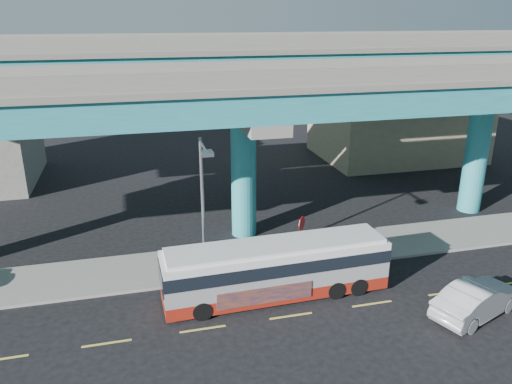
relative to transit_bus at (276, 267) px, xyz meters
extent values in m
plane|color=black|center=(0.15, -1.54, -1.52)|extent=(120.00, 120.00, 0.00)
cube|color=gray|center=(0.15, 3.96, -1.44)|extent=(70.00, 4.00, 0.15)
cube|color=#D8C64C|center=(-11.85, -1.84, -1.51)|extent=(2.00, 0.12, 0.01)
cube|color=#D8C64C|center=(-7.85, -1.84, -1.51)|extent=(2.00, 0.12, 0.01)
cube|color=#D8C64C|center=(-3.85, -1.84, -1.51)|extent=(2.00, 0.12, 0.01)
cube|color=#D8C64C|center=(0.15, -1.84, -1.51)|extent=(2.00, 0.12, 0.01)
cube|color=#D8C64C|center=(4.15, -1.84, -1.51)|extent=(2.00, 0.12, 0.01)
cube|color=#D8C64C|center=(8.15, -1.84, -1.51)|extent=(2.00, 0.12, 0.01)
cylinder|color=#21737F|center=(0.15, 7.46, 2.18)|extent=(1.50, 1.50, 7.40)
cube|color=gray|center=(0.15, 7.46, 6.18)|extent=(2.00, 12.00, 0.60)
cube|color=gray|center=(0.15, 10.96, 7.08)|extent=(1.80, 5.00, 1.20)
cylinder|color=#21737F|center=(16.15, 7.46, 2.18)|extent=(1.50, 1.50, 7.40)
cube|color=gray|center=(16.15, 7.46, 6.18)|extent=(2.00, 12.00, 0.60)
cube|color=gray|center=(16.15, 10.96, 7.08)|extent=(1.80, 5.00, 1.20)
cube|color=#21737F|center=(0.15, 3.96, 7.18)|extent=(52.00, 5.00, 1.40)
cube|color=gray|center=(0.15, 3.96, 8.03)|extent=(52.00, 5.40, 0.30)
cube|color=gray|center=(0.15, 1.46, 8.58)|extent=(52.00, 0.25, 0.80)
cube|color=gray|center=(0.15, 6.46, 8.58)|extent=(52.00, 0.25, 0.80)
cube|color=#21737F|center=(0.15, 10.96, 8.38)|extent=(52.00, 5.00, 1.40)
cube|color=gray|center=(0.15, 10.96, 9.23)|extent=(52.00, 5.40, 0.30)
cube|color=gray|center=(0.15, 8.46, 9.78)|extent=(52.00, 0.25, 0.80)
cube|color=gray|center=(0.15, 13.46, 9.78)|extent=(52.00, 0.25, 0.80)
cube|color=tan|center=(18.15, 21.46, 1.98)|extent=(14.00, 10.00, 7.00)
cube|color=black|center=(18.15, 16.36, 4.08)|extent=(12.00, 0.25, 1.20)
cube|color=maroon|center=(-0.01, 0.00, -1.03)|extent=(10.79, 2.57, 0.63)
cube|color=#ACABB0|center=(-0.01, 0.00, -0.04)|extent=(10.79, 2.57, 1.34)
cube|color=black|center=(-0.01, 0.00, 0.40)|extent=(10.85, 2.62, 0.63)
cube|color=silver|center=(-0.01, 0.00, 0.90)|extent=(10.79, 2.57, 0.36)
cube|color=silver|center=(-0.01, 0.00, 1.16)|extent=(10.38, 2.30, 0.18)
cube|color=black|center=(5.37, 0.15, 0.27)|extent=(0.11, 2.03, 1.07)
cube|color=black|center=(-5.40, -0.14, 0.27)|extent=(0.11, 2.03, 1.07)
cube|color=#111B4C|center=(-0.88, -1.19, -0.70)|extent=(4.47, 0.17, 0.81)
cylinder|color=black|center=(-3.74, -1.13, -1.07)|extent=(0.90, 0.29, 0.89)
cylinder|color=black|center=(-3.80, 0.93, -1.07)|extent=(0.90, 0.29, 0.89)
cylinder|color=black|center=(2.70, -0.95, -1.07)|extent=(0.90, 0.29, 0.89)
cylinder|color=black|center=(2.64, 1.10, -1.07)|extent=(0.90, 0.29, 0.89)
cylinder|color=black|center=(3.86, -0.92, -1.07)|extent=(0.90, 0.29, 0.89)
cylinder|color=black|center=(3.80, 1.13, -1.07)|extent=(0.90, 0.29, 0.89)
imported|color=#AAABAF|center=(8.26, -3.80, -0.73)|extent=(4.85, 5.91, 1.58)
cylinder|color=gray|center=(-3.05, 2.46, 2.27)|extent=(0.16, 0.16, 7.28)
cylinder|color=gray|center=(-3.05, 1.47, 5.72)|extent=(0.12, 1.97, 0.12)
cube|color=gray|center=(-3.05, 0.49, 5.67)|extent=(0.50, 0.70, 0.18)
cylinder|color=gray|center=(2.17, 2.66, -0.19)|extent=(0.06, 0.06, 2.37)
cylinder|color=#B20A0A|center=(2.17, 2.63, 0.94)|extent=(0.58, 0.62, 0.82)
camera|label=1|loc=(-6.17, -20.12, 11.28)|focal=35.00mm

